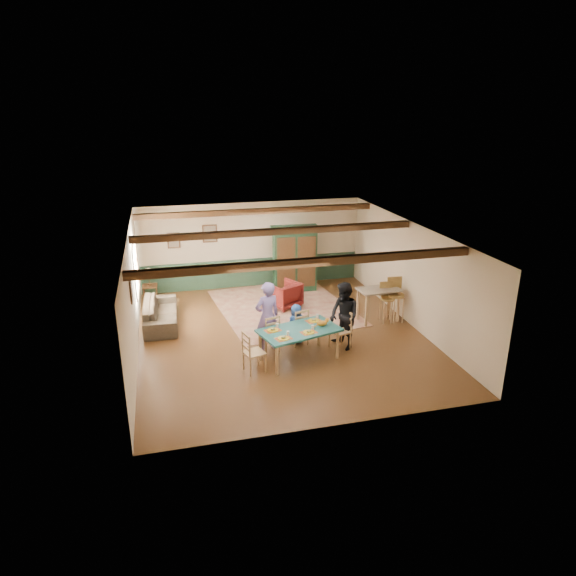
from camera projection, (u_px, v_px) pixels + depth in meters
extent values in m
plane|color=#482A14|center=(281.00, 336.00, 12.98)|extent=(8.00, 8.00, 0.00)
cube|color=beige|center=(252.00, 245.00, 16.18)|extent=(7.00, 0.02, 2.70)
cube|color=beige|center=(133.00, 298.00, 11.72)|extent=(0.02, 8.00, 2.70)
cube|color=beige|center=(412.00, 275.00, 13.34)|extent=(0.02, 8.00, 2.70)
cube|color=silver|center=(281.00, 231.00, 12.08)|extent=(7.00, 8.00, 0.02)
cube|color=#1F3928|center=(253.00, 272.00, 16.47)|extent=(6.95, 0.03, 0.90)
cube|color=black|center=(308.00, 262.00, 10.01)|extent=(6.95, 0.16, 0.16)
cube|color=black|center=(277.00, 231.00, 12.47)|extent=(6.95, 0.16, 0.16)
cube|color=black|center=(257.00, 211.00, 14.85)|extent=(6.95, 0.16, 0.16)
imported|color=#7763AA|center=(267.00, 317.00, 11.96)|extent=(0.71, 0.56, 1.70)
imported|color=black|center=(344.00, 316.00, 12.09)|extent=(0.81, 0.93, 1.63)
imported|color=#2956A7|center=(296.00, 324.00, 12.45)|extent=(0.55, 0.43, 0.99)
cube|color=#C5B48F|center=(283.00, 307.00, 14.81)|extent=(3.99, 4.57, 0.01)
cube|color=black|center=(295.00, 259.00, 15.89)|extent=(1.48, 0.66, 2.05)
imported|color=#450D0F|center=(284.00, 295.00, 14.74)|extent=(1.08, 1.09, 0.74)
imported|color=#372E22|center=(161.00, 313.00, 13.59)|extent=(0.91, 2.18, 0.63)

